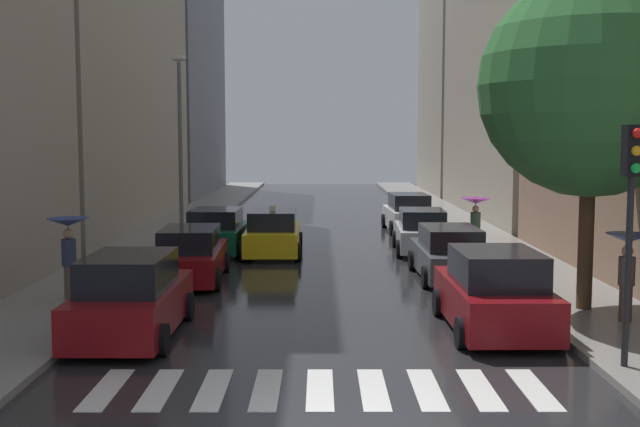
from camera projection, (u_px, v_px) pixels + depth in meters
name	position (u px, v px, depth m)	size (l,w,h in m)	color
ground_plane	(317.00, 234.00, 34.08)	(28.00, 72.00, 0.04)	#252528
sidewalk_left	(168.00, 232.00, 34.05)	(3.00, 72.00, 0.15)	gray
sidewalk_right	(466.00, 232.00, 34.09)	(3.00, 72.00, 0.15)	gray
crosswalk_stripes	(317.00, 389.00, 13.15)	(7.65, 2.20, 0.01)	silver
building_left_far	(165.00, 44.00, 56.26)	(6.00, 18.31, 21.69)	slate
building_right_mid	(528.00, 20.00, 40.76)	(6.00, 18.42, 20.56)	#9E9384
building_right_far	(466.00, 90.00, 57.53)	(6.00, 12.70, 15.36)	#9E9384
parked_car_left_nearest	(128.00, 299.00, 16.48)	(2.09, 4.50, 1.79)	maroon
parked_car_left_second	(188.00, 256.00, 22.85)	(2.13, 4.66, 1.61)	maroon
parked_car_left_third	(214.00, 232.00, 28.48)	(2.22, 4.31, 1.63)	#0C4C2D
parked_car_right_nearest	(491.00, 293.00, 17.00)	(2.19, 4.40, 1.81)	maroon
parked_car_right_second	(446.00, 254.00, 23.27)	(2.03, 4.53, 1.59)	#474C51
parked_car_right_third	(419.00, 232.00, 28.58)	(2.12, 4.14, 1.60)	#B2B7BF
parked_car_right_fourth	(405.00, 214.00, 34.99)	(2.15, 4.42, 1.70)	silver
taxi_midroad	(270.00, 234.00, 27.99)	(2.10, 4.46, 1.81)	yellow
pedestrian_foreground	(624.00, 258.00, 17.27)	(0.97, 0.97, 1.96)	brown
pedestrian_by_kerb	(473.00, 211.00, 27.87)	(1.09, 1.09, 1.91)	black
pedestrian_far_side	(65.00, 240.00, 19.56)	(1.05, 1.05, 2.06)	brown
street_tree_right	(588.00, 86.00, 18.18)	(5.24, 5.24, 7.90)	#513823
traffic_light_right_corner	(628.00, 191.00, 13.67)	(0.30, 0.42, 4.30)	black
lamp_post_left	(177.00, 135.00, 30.94)	(0.60, 0.28, 7.26)	#595B60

